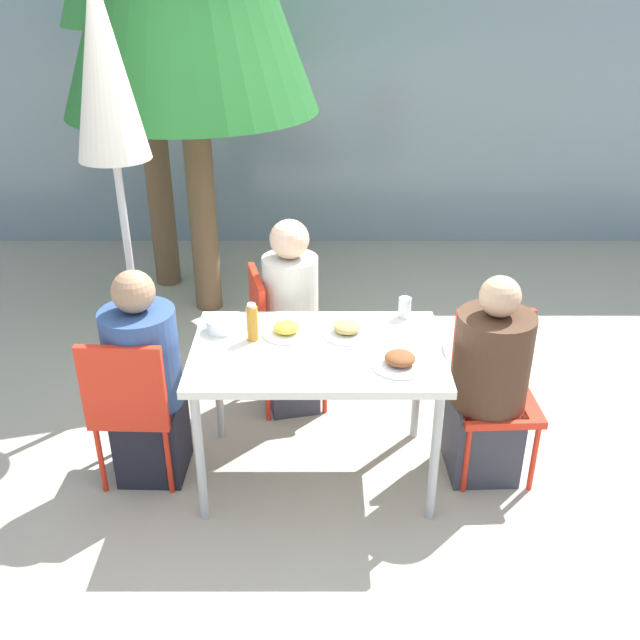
% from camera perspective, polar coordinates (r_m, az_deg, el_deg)
% --- Properties ---
extents(ground_plane, '(24.00, 24.00, 0.00)m').
position_cam_1_polar(ground_plane, '(3.84, -0.00, -12.12)').
color(ground_plane, '#B2A893').
extents(building_facade, '(10.00, 0.20, 3.00)m').
position_cam_1_polar(building_facade, '(6.55, 0.14, 19.04)').
color(building_facade, gray).
rests_on(building_facade, ground).
extents(dining_table, '(1.21, 0.78, 0.76)m').
position_cam_1_polar(dining_table, '(3.45, -0.00, -3.24)').
color(dining_table, silver).
rests_on(dining_table, ground).
extents(chair_left, '(0.41, 0.41, 0.85)m').
position_cam_1_polar(chair_left, '(3.63, -14.59, -6.19)').
color(chair_left, red).
rests_on(chair_left, ground).
extents(person_left, '(0.36, 0.36, 1.15)m').
position_cam_1_polar(person_left, '(3.66, -13.58, -5.01)').
color(person_left, black).
rests_on(person_left, ground).
extents(chair_right, '(0.42, 0.42, 0.85)m').
position_cam_1_polar(chair_right, '(3.76, 13.95, -4.83)').
color(chair_right, red).
rests_on(chair_right, ground).
extents(person_right, '(0.38, 0.38, 1.11)m').
position_cam_1_polar(person_right, '(3.67, 13.55, -5.25)').
color(person_right, '#383842').
rests_on(person_right, ground).
extents(chair_far, '(0.48, 0.48, 0.85)m').
position_cam_1_polar(chair_far, '(4.13, -3.32, -0.85)').
color(chair_far, red).
rests_on(chair_far, ground).
extents(person_far, '(0.34, 0.34, 1.18)m').
position_cam_1_polar(person_far, '(4.07, -2.10, -0.16)').
color(person_far, '#383842').
rests_on(person_far, ground).
extents(closed_umbrella, '(0.38, 0.38, 2.43)m').
position_cam_1_polar(closed_umbrella, '(3.95, -16.49, 17.61)').
color(closed_umbrella, '#333333').
rests_on(closed_umbrella, ground).
extents(plate_0, '(0.24, 0.24, 0.07)m').
position_cam_1_polar(plate_0, '(3.52, -2.49, -0.80)').
color(plate_0, white).
rests_on(plate_0, dining_table).
extents(plate_1, '(0.25, 0.25, 0.07)m').
position_cam_1_polar(plate_1, '(3.52, 2.39, -0.78)').
color(plate_1, white).
rests_on(plate_1, dining_table).
extents(plate_2, '(0.26, 0.26, 0.07)m').
position_cam_1_polar(plate_2, '(3.27, 6.61, -3.30)').
color(plate_2, white).
rests_on(plate_2, dining_table).
extents(bottle, '(0.06, 0.06, 0.19)m').
position_cam_1_polar(bottle, '(3.46, -5.22, -0.20)').
color(bottle, '#B7751E').
rests_on(bottle, dining_table).
extents(drinking_cup, '(0.07, 0.07, 0.11)m').
position_cam_1_polar(drinking_cup, '(3.70, 7.01, 0.97)').
color(drinking_cup, silver).
rests_on(drinking_cup, dining_table).
extents(salad_bowl, '(0.16, 0.16, 0.06)m').
position_cam_1_polar(salad_bowl, '(3.59, -7.58, -0.34)').
color(salad_bowl, white).
rests_on(salad_bowl, dining_table).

